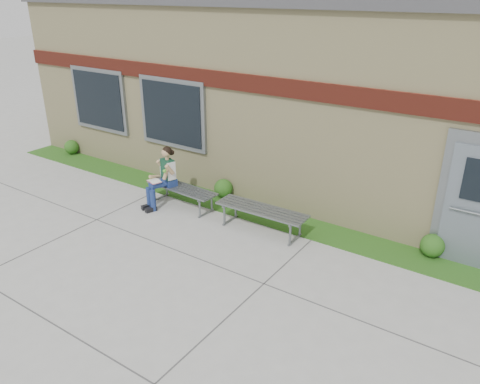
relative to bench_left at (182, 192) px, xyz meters
The scene contains 9 objects.
ground 2.84m from the bench_left, 45.27° to the right, with size 80.00×80.00×0.00m, color #9E9E99.
grass_strip 2.10m from the bench_left, 16.85° to the left, with size 16.00×0.80×0.02m, color #294B14.
school_building 4.79m from the bench_left, 63.59° to the left, with size 16.20×6.22×4.20m.
bench_left is the anchor object (origin of this frame).
bench_right 2.00m from the bench_left, ahead, with size 1.83×0.54×0.47m.
girl 0.53m from the bench_left, 151.19° to the right, with size 0.53×0.83×1.31m.
shrub_west 4.90m from the bench_left, behind, with size 0.40×0.40×0.40m, color #294B14.
shrub_mid 0.98m from the bench_left, 60.84° to the left, with size 0.42×0.42×0.42m, color #294B14.
shrub_east 5.05m from the bench_left, ahead, with size 0.41×0.41×0.41m, color #294B14.
Camera 1 is at (4.20, -4.89, 4.34)m, focal length 35.00 mm.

